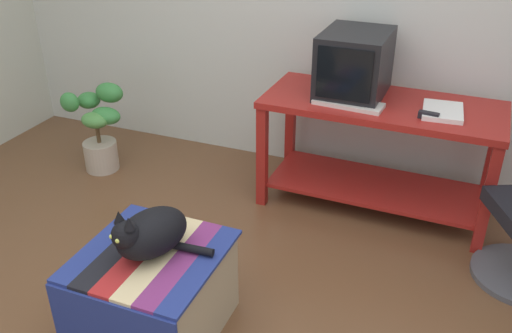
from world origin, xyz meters
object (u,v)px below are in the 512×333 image
at_px(desk, 379,137).
at_px(potted_plant, 99,128).
at_px(stapler, 429,116).
at_px(tv_monitor, 354,65).
at_px(ottoman_with_blanket, 154,292).
at_px(keyboard, 348,104).
at_px(book, 443,111).
at_px(cat, 150,233).

height_order(desk, potted_plant, desk).
bearing_deg(stapler, tv_monitor, 72.77).
bearing_deg(desk, ottoman_with_blanket, -114.99).
relative_size(ottoman_with_blanket, potted_plant, 1.02).
bearing_deg(stapler, keyboard, 93.89).
relative_size(keyboard, book, 1.42).
bearing_deg(potted_plant, desk, 7.16).
height_order(ottoman_with_blanket, stapler, stapler).
distance_m(tv_monitor, potted_plant, 1.81).
distance_m(desk, keyboard, 0.32).
bearing_deg(tv_monitor, cat, -107.62).
bearing_deg(desk, stapler, -28.90).
distance_m(desk, ottoman_with_blanket, 1.65).
xyz_separation_m(tv_monitor, stapler, (0.48, -0.22, -0.17)).
xyz_separation_m(desk, stapler, (0.28, -0.16, 0.25)).
relative_size(ottoman_with_blanket, cat, 1.49).
xyz_separation_m(keyboard, potted_plant, (-1.72, -0.11, -0.40)).
xyz_separation_m(desk, potted_plant, (-1.89, -0.24, -0.16)).
relative_size(desk, ottoman_with_blanket, 2.21).
bearing_deg(desk, cat, -114.97).
xyz_separation_m(keyboard, ottoman_with_blanket, (-0.54, -1.33, -0.50)).
bearing_deg(book, tv_monitor, 164.31).
xyz_separation_m(keyboard, book, (0.52, 0.08, 0.00)).
relative_size(book, stapler, 2.56).
distance_m(desk, cat, 1.62).
xyz_separation_m(tv_monitor, keyboard, (0.02, -0.19, -0.17)).
height_order(tv_monitor, book, tv_monitor).
relative_size(cat, stapler, 3.86).
relative_size(book, ottoman_with_blanket, 0.44).
distance_m(keyboard, ottoman_with_blanket, 1.52).
bearing_deg(cat, keyboard, 89.28).
distance_m(potted_plant, stapler, 2.21).
bearing_deg(cat, potted_plant, 155.32).
bearing_deg(stapler, cat, 150.03).
distance_m(desk, stapler, 0.40).
relative_size(tv_monitor, stapler, 4.51).
xyz_separation_m(book, ottoman_with_blanket, (-1.05, -1.42, -0.50)).
xyz_separation_m(keyboard, cat, (-0.53, -1.33, -0.18)).
height_order(book, ottoman_with_blanket, book).
bearing_deg(book, potted_plant, -179.60).
bearing_deg(potted_plant, book, 4.78).
relative_size(keyboard, ottoman_with_blanket, 0.63).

